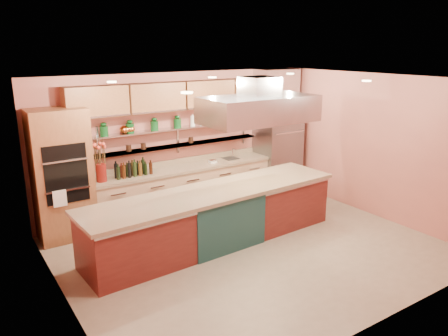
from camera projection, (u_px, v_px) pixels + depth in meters
floor at (251, 249)px, 7.37m from camera, size 6.00×5.00×0.02m
ceiling at (254, 80)px, 6.60m from camera, size 6.00×5.00×0.02m
wall_back at (179, 141)px, 8.99m from camera, size 6.00×0.04×2.80m
wall_front at (385, 219)px, 4.98m from camera, size 6.00×0.04×2.80m
wall_left at (59, 205)px, 5.39m from camera, size 0.04×5.00×2.80m
wall_right at (374, 146)px, 8.58m from camera, size 0.04×5.00×2.80m
oven_stack at (62, 175)px, 7.50m from camera, size 0.95×0.64×2.30m
refrigerator at (278, 147)px, 10.04m from camera, size 0.95×0.72×2.10m
back_counter at (185, 188)px, 8.98m from camera, size 3.84×0.64×0.93m
wall_shelf_lower at (180, 145)px, 8.87m from camera, size 3.60×0.26×0.03m
wall_shelf_upper at (180, 128)px, 8.78m from camera, size 3.60×0.26×0.03m
upper_cabinets at (182, 96)px, 8.59m from camera, size 4.60×0.36×0.55m
range_hood at (259, 109)px, 7.47m from camera, size 2.00×1.00×0.45m
ceiling_downlights at (246, 81)px, 6.77m from camera, size 4.00×2.80×0.02m
island at (215, 217)px, 7.48m from camera, size 4.61×1.21×0.95m
flower_vase at (101, 173)px, 7.85m from camera, size 0.19×0.19×0.33m
oil_bottle_cluster at (134, 170)px, 8.19m from camera, size 0.79×0.34×0.25m
kitchen_scale at (213, 161)px, 9.14m from camera, size 0.16×0.12×0.08m
bar_faucet at (232, 153)px, 9.50m from camera, size 0.03×0.03×0.21m
copper_kettle at (125, 130)px, 8.14m from camera, size 0.19×0.19×0.15m
green_canister at (154, 126)px, 8.46m from camera, size 0.17×0.17×0.16m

